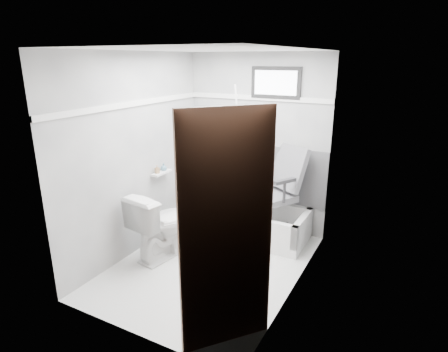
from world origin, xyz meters
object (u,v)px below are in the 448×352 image
Objects in this scene: door at (239,259)px; bathtub at (251,221)px; toilet at (163,224)px; office_chair at (269,190)px; soap_bottle_b at (164,167)px; soap_bottle_a at (157,169)px.

bathtub is at bearing 111.67° from door.
door reaches higher than toilet.
office_chair is 10.94× the size of soap_bottle_b.
office_chair is 1.46m from soap_bottle_a.
office_chair is at bearing 4.76° from bathtub.
bathtub is at bearing 25.25° from soap_bottle_b.
door is 2.49m from soap_bottle_a.
office_chair is 10.45× the size of soap_bottle_a.
door reaches higher than soap_bottle_a.
bathtub is 0.75× the size of door.
toilet is (-0.96, -1.00, -0.28)m from office_chair.
soap_bottle_b is at bearing -128.35° from office_chair.
office_chair is at bearing 26.93° from soap_bottle_a.
toilet is at bearing -56.72° from soap_bottle_b.
toilet reaches higher than bathtub.
toilet is 2.10m from door.
soap_bottle_b is (0.00, 0.14, -0.01)m from soap_bottle_a.
office_chair is 0.57× the size of door.
office_chair is (0.24, 0.02, 0.48)m from bathtub.
soap_bottle_b is at bearing -47.69° from toilet.
door is 18.27× the size of soap_bottle_a.
door is (0.64, -2.23, 0.31)m from office_chair.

